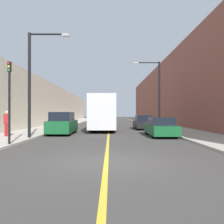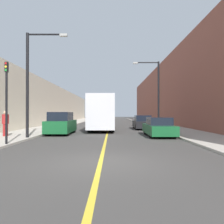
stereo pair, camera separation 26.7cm
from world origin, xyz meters
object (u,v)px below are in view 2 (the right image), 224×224
Objects in this scene: parked_suv_left at (62,124)px; car_right_mid at (143,123)px; bus at (104,112)px; car_right_near at (160,128)px; street_lamp_right at (157,90)px; traffic_light at (8,99)px; pedestrian at (7,123)px; street_lamp_left at (32,77)px.

parked_suv_left is 9.62m from car_right_mid.
bus is 8.23m from car_right_near.
street_lamp_right is at bearing -39.33° from car_right_mid.
parked_suv_left is at bearing 78.34° from traffic_light.
pedestrian is (-11.07, -8.54, 0.38)m from car_right_mid.
bus is 1.44× the size of street_lamp_left.
car_right_mid is 0.96× the size of traffic_light.
street_lamp_right reaches higher than parked_suv_left.
car_right_near is 10.76m from traffic_light.
street_lamp_left is (-1.22, -3.57, 3.39)m from parked_suv_left.
traffic_light reaches higher than car_right_near.
traffic_light is (-1.39, -6.72, 1.66)m from parked_suv_left.
car_right_mid is at bearing 91.66° from car_right_near.
bus is 10.33m from pedestrian.
bus reaches higher than pedestrian.
pedestrian is (-2.16, 0.81, -3.18)m from street_lamp_left.
car_right_mid is 0.60× the size of street_lamp_right.
parked_suv_left is (-3.30, -5.09, -1.00)m from bus.
traffic_light is (-9.08, -12.50, 1.83)m from car_right_mid.
parked_suv_left is at bearing -122.95° from bus.
bus is at bearing 57.05° from parked_suv_left.
car_right_mid is (4.40, 0.69, -1.17)m from bus.
bus is at bearing 62.45° from street_lamp_left.
car_right_near is at bearing -88.34° from car_right_mid.
street_lamp_left is at bearing -133.64° from car_right_mid.
traffic_light is at bearing -126.00° from car_right_mid.
parked_suv_left is at bearing 71.15° from street_lamp_left.
car_right_mid is 13.99m from pedestrian.
bus is 2.25× the size of car_right_near.
bus is 5.62× the size of pedestrian.
pedestrian is at bearing -142.36° from car_right_mid.
street_lamp_left is 1.62× the size of traffic_light.
street_lamp_right reaches higher than traffic_light.
street_lamp_left is at bearing -108.85° from parked_suv_left.
traffic_light is at bearing -151.27° from car_right_near.
car_right_mid is 3.93m from street_lamp_right.
bus is 2.33× the size of parked_suv_left.
street_lamp_right is at bearing 27.68° from parked_suv_left.
car_right_near is 2.50× the size of pedestrian.
parked_suv_left is 5.07m from street_lamp_left.
parked_suv_left is at bearing 168.39° from car_right_near.
street_lamp_left is 13.15m from street_lamp_right.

